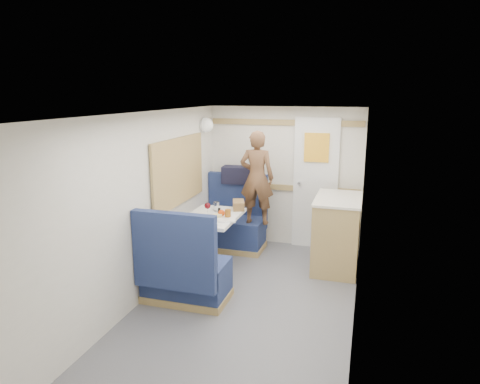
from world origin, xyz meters
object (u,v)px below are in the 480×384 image
(orange_fruit, at_px, (222,213))
(beer_glass, at_px, (228,214))
(person, at_px, (257,178))
(cheese_block, at_px, (218,216))
(wine_glass, at_px, (207,206))
(tumbler_mid, at_px, (216,206))
(bench_near, at_px, (184,275))
(pepper_grinder, at_px, (219,211))
(bread_loaf, at_px, (239,205))
(dinette_table, at_px, (212,227))
(galley_counter, at_px, (337,232))
(dome_light, at_px, (206,125))
(tumbler_left, at_px, (192,219))
(duffel_bag, at_px, (240,175))
(bench_far, at_px, (233,227))
(tray, at_px, (223,218))

(orange_fruit, height_order, beer_glass, beer_glass)
(person, distance_m, beer_glass, 0.84)
(cheese_block, xyz_separation_m, wine_glass, (-0.15, 0.07, 0.09))
(tumbler_mid, bearing_deg, bench_near, -89.03)
(person, distance_m, pepper_grinder, 0.78)
(tumbler_mid, relative_size, bread_loaf, 0.45)
(bench_near, bearing_deg, dinette_table, 90.00)
(wine_glass, bearing_deg, dinette_table, 45.71)
(galley_counter, bearing_deg, bench_near, -136.06)
(dome_light, relative_size, galley_counter, 0.22)
(tumbler_left, distance_m, tumbler_mid, 0.59)
(duffel_bag, bearing_deg, person, -54.14)
(dinette_table, relative_size, bread_loaf, 3.53)
(tumbler_left, bearing_deg, dinette_table, 74.68)
(dinette_table, xyz_separation_m, dome_light, (-0.39, 0.85, 1.18))
(bench_far, relative_size, tumbler_mid, 8.99)
(duffel_bag, xyz_separation_m, cheese_block, (0.09, -1.23, -0.27))
(bench_far, distance_m, pepper_grinder, 0.94)
(person, xyz_separation_m, wine_glass, (-0.42, -0.74, -0.24))
(bench_near, relative_size, cheese_block, 9.85)
(tumbler_left, xyz_separation_m, beer_glass, (0.33, 0.31, -0.00))
(duffel_bag, relative_size, orange_fruit, 6.32)
(duffel_bag, height_order, bread_loaf, duffel_bag)
(duffel_bag, height_order, pepper_grinder, duffel_bag)
(galley_counter, bearing_deg, tray, -154.13)
(galley_counter, bearing_deg, orange_fruit, -155.48)
(bench_far, relative_size, galley_counter, 1.14)
(person, relative_size, cheese_block, 11.82)
(cheese_block, relative_size, tumbler_mid, 0.91)
(orange_fruit, relative_size, bread_loaf, 0.31)
(bench_far, xyz_separation_m, bench_near, (0.00, -1.73, 0.00))
(bench_far, height_order, dome_light, dome_light)
(duffel_bag, bearing_deg, tumbler_mid, -97.13)
(orange_fruit, bearing_deg, bench_far, 98.83)
(dome_light, height_order, cheese_block, dome_light)
(bench_near, relative_size, pepper_grinder, 11.92)
(tray, xyz_separation_m, pepper_grinder, (-0.10, 0.13, 0.03))
(orange_fruit, distance_m, tumbler_mid, 0.31)
(bench_far, xyz_separation_m, wine_glass, (-0.04, -0.91, 0.54))
(person, xyz_separation_m, duffel_bag, (-0.36, 0.42, -0.06))
(tumbler_left, distance_m, bread_loaf, 0.82)
(bench_far, distance_m, dome_light, 1.50)
(dome_light, height_order, tray, dome_light)
(wine_glass, bearing_deg, person, 60.23)
(galley_counter, xyz_separation_m, person, (-1.09, 0.15, 0.61))
(person, xyz_separation_m, cheese_block, (-0.27, -0.81, -0.32))
(duffel_bag, relative_size, tray, 1.34)
(dome_light, bearing_deg, tumbler_mid, -59.83)
(dome_light, height_order, wine_glass, dome_light)
(dinette_table, height_order, cheese_block, cheese_block)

